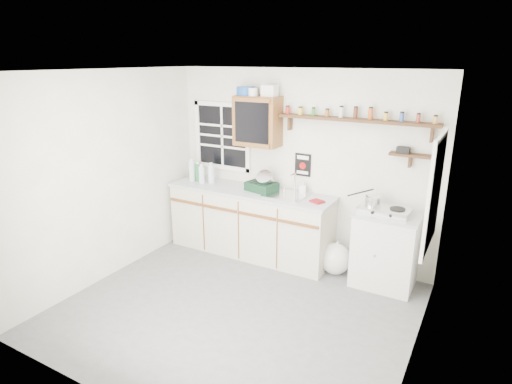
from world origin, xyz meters
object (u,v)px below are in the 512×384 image
right_cabinet (385,249)px  hotplate (385,210)px  upper_cabinet (257,121)px  dish_rack (263,184)px  main_cabinet (250,222)px  spice_shelf (355,119)px

right_cabinet → hotplate: hotplate is taller
right_cabinet → hotplate: bearing=-157.0°
upper_cabinet → dish_rack: bearing=-36.1°
right_cabinet → upper_cabinet: size_ratio=1.40×
right_cabinet → hotplate: 0.49m
main_cabinet → upper_cabinet: size_ratio=3.55×
main_cabinet → spice_shelf: bearing=9.3°
upper_cabinet → dish_rack: upper_cabinet is taller
dish_rack → hotplate: size_ratio=0.74×
right_cabinet → spice_shelf: 1.58m
upper_cabinet → hotplate: (1.75, -0.14, -0.88)m
main_cabinet → upper_cabinet: 1.37m
hotplate → dish_rack: bearing=-177.9°
upper_cabinet → spice_shelf: upper_cabinet is taller
main_cabinet → spice_shelf: (1.30, 0.21, 1.47)m
dish_rack → main_cabinet: bearing=-153.1°
right_cabinet → dish_rack: (-1.67, 0.02, 0.56)m
main_cabinet → right_cabinet: main_cabinet is taller
right_cabinet → dish_rack: bearing=179.3°
main_cabinet → right_cabinet: 1.84m
right_cabinet → upper_cabinet: 2.26m
main_cabinet → dish_rack: size_ratio=5.31×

